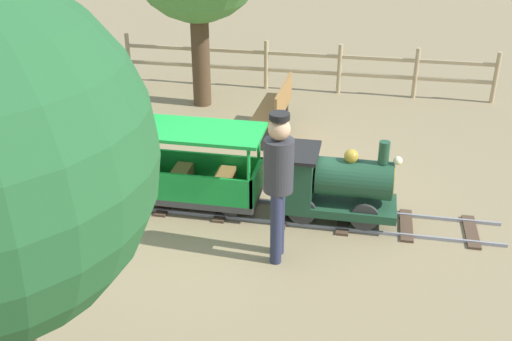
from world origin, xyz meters
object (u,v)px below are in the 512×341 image
(conductor_person, at_px, (278,176))
(park_bench, at_px, (275,110))
(locomotive, at_px, (329,182))
(passenger_car, at_px, (180,173))

(conductor_person, xyz_separation_m, park_bench, (-3.23, -0.57, -0.54))
(locomotive, relative_size, park_bench, 1.10)
(conductor_person, relative_size, park_bench, 1.24)
(conductor_person, bearing_deg, park_bench, -170.00)
(locomotive, bearing_deg, conductor_person, -26.58)
(passenger_car, distance_m, park_bench, 2.46)
(passenger_car, relative_size, conductor_person, 1.23)
(locomotive, xyz_separation_m, park_bench, (-2.34, -1.01, -0.07))
(locomotive, height_order, conductor_person, conductor_person)
(passenger_car, bearing_deg, conductor_person, 56.27)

